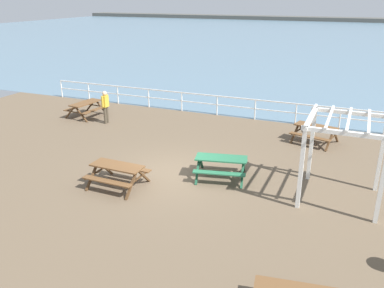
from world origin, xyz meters
The scene contains 10 objects.
ground_plane centered at (0.00, 0.00, -0.10)m, with size 30.00×24.00×0.20m, color brown.
sea_band centered at (0.00, 52.75, 0.00)m, with size 142.00×90.00×0.01m, color slate.
distant_shoreline centered at (0.00, 95.75, 0.00)m, with size 142.00×6.00×1.80m, color #4C4C47.
seaward_railing centered at (0.00, 7.75, 0.76)m, with size 23.07×0.07×1.08m.
picnic_table_near_left centered at (4.36, 5.36, 0.58)m, with size 2.13×1.92×0.80m.
picnic_table_near_right centered at (-1.30, -1.63, 0.58)m, with size 1.83×1.57×0.80m.
picnic_table_mid_centre centered at (-7.41, 4.79, 0.58)m, with size 1.70×1.94×0.80m.
picnic_table_far_left centered at (1.71, 0.36, 0.58)m, with size 2.08×1.86×0.80m.
visitor centered at (-5.74, 4.21, 0.95)m, with size 0.23×0.53×1.66m.
lattice_pergola centered at (5.68, 0.35, 2.00)m, with size 2.46×2.58×2.70m.
Camera 1 is at (5.76, -11.93, 6.14)m, focal length 37.23 mm.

